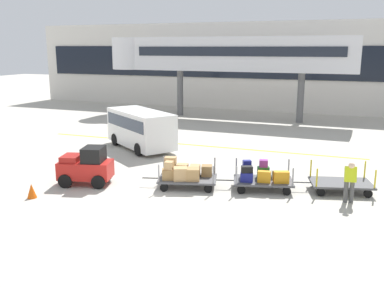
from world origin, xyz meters
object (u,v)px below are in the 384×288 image
at_px(baggage_cart_lead, 184,173).
at_px(baggage_cart_middle, 263,176).
at_px(baggage_cart_tail, 341,183).
at_px(baggage_tug, 86,167).
at_px(safety_cone_near, 32,191).
at_px(baggage_handler, 350,180).
at_px(shuttle_van, 140,126).

bearing_deg(baggage_cart_lead, baggage_cart_middle, 16.19).
distance_m(baggage_cart_lead, baggage_cart_tail, 6.12).
distance_m(baggage_tug, safety_cone_near, 2.39).
relative_size(baggage_cart_lead, baggage_handler, 1.97).
bearing_deg(baggage_cart_tail, baggage_handler, -74.05).
relative_size(baggage_tug, baggage_handler, 1.49).
bearing_deg(safety_cone_near, baggage_cart_lead, 34.02).
relative_size(baggage_tug, baggage_cart_lead, 0.75).
bearing_deg(baggage_handler, baggage_cart_lead, -175.22).
relative_size(baggage_cart_lead, safety_cone_near, 5.61).
xyz_separation_m(baggage_handler, safety_cone_near, (-11.05, -3.78, -0.59)).
xyz_separation_m(baggage_cart_middle, baggage_cart_tail, (2.89, 0.83, -0.19)).
bearing_deg(baggage_handler, shuttle_van, 156.17).
bearing_deg(baggage_cart_tail, baggage_tug, -163.89).
xyz_separation_m(baggage_handler, shuttle_van, (-11.10, 4.90, 0.37)).
distance_m(baggage_cart_lead, safety_cone_near, 5.84).
relative_size(baggage_tug, baggage_cart_tail, 0.75).
bearing_deg(baggage_tug, safety_cone_near, -114.06).
bearing_deg(shuttle_van, baggage_cart_tail, -19.10).
xyz_separation_m(baggage_cart_tail, baggage_handler, (0.34, -1.18, 0.52)).
xyz_separation_m(baggage_tug, baggage_handler, (10.09, 1.64, 0.11)).
distance_m(baggage_cart_tail, baggage_handler, 1.33).
relative_size(baggage_cart_middle, baggage_handler, 1.97).
height_order(baggage_tug, baggage_cart_tail, baggage_tug).
height_order(baggage_cart_lead, shuttle_van, shuttle_van).
height_order(baggage_cart_middle, safety_cone_near, baggage_cart_middle).
bearing_deg(baggage_cart_middle, baggage_cart_lead, -163.81).
bearing_deg(safety_cone_near, baggage_cart_tail, 24.84).
bearing_deg(baggage_cart_tail, baggage_cart_middle, -164.02).
distance_m(shuttle_van, safety_cone_near, 8.74).
height_order(baggage_tug, baggage_handler, baggage_tug).
relative_size(baggage_cart_tail, safety_cone_near, 5.61).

